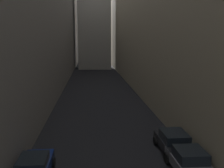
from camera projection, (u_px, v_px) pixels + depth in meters
ground_plane at (98, 86)px, 44.14m from camera, size 264.00×264.00×0.00m
building_block_left at (23, 20)px, 43.23m from camera, size 13.91×108.00×22.08m
building_block_right at (161, 15)px, 45.03m from camera, size 11.54×108.00×24.24m
parked_car_left_third at (34, 168)px, 14.13m from camera, size 1.87×4.14×1.42m
parked_car_right_third at (190, 162)px, 14.70m from camera, size 1.99×4.05×1.53m
parked_car_right_far at (173, 142)px, 17.60m from camera, size 1.97×4.03×1.54m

